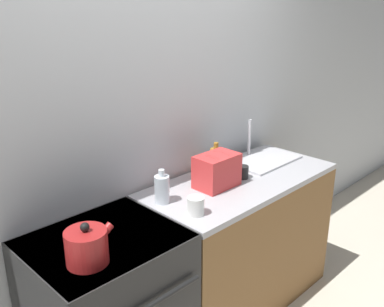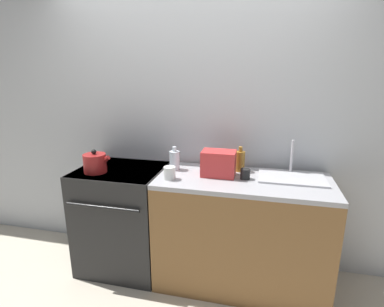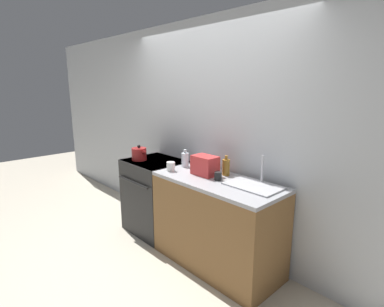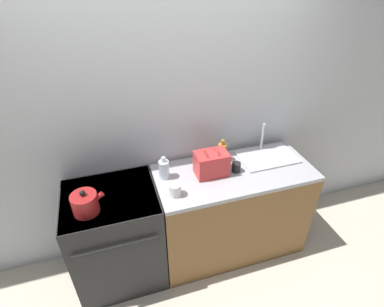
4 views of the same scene
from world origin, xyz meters
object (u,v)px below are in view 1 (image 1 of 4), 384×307
Objects in this scene: cup_white at (196,206)px; bottle_amber at (216,160)px; kettle at (87,247)px; bottle_clear at (162,189)px; cup_black at (243,172)px; toaster at (217,171)px.

bottle_amber is at bearing 32.06° from cup_white.
kettle is at bearing 178.43° from cup_white.
bottle_clear is 2.41× the size of cup_black.
kettle is 1.02m from toaster.
bottle_amber is at bearing 43.74° from toaster.
cup_black is at bearing -8.40° from toaster.
cup_white is 1.21× the size of cup_black.
bottle_clear is 0.61m from cup_black.
cup_white is at bearing -1.57° from kettle.
bottle_amber is (0.55, 0.09, 0.00)m from bottle_clear.
cup_black is (1.22, 0.12, -0.04)m from kettle.
kettle is 0.87× the size of toaster.
bottle_clear is at bearing 19.48° from kettle.
kettle reaches higher than cup_black.
toaster reaches higher than bottle_clear.
toaster is at bearing 8.66° from kettle.
cup_black is (0.57, 0.14, -0.01)m from cup_white.
cup_black is (0.60, -0.10, -0.04)m from bottle_clear.
toaster reaches higher than cup_white.
bottle_clear reaches higher than kettle.
bottle_clear reaches higher than cup_black.
cup_white is 0.59m from cup_black.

